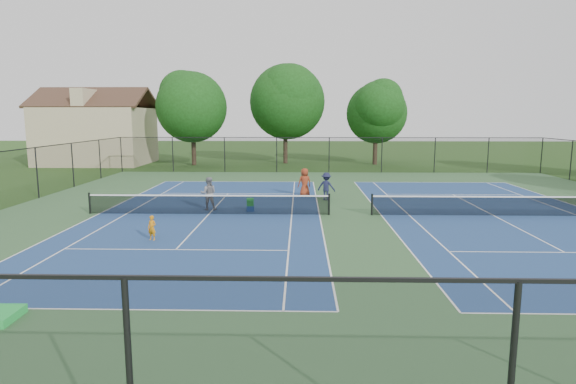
{
  "coord_description": "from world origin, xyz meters",
  "views": [
    {
      "loc": [
        -2.48,
        -23.26,
        4.84
      ],
      "look_at": [
        -3.04,
        -1.0,
        1.3
      ],
      "focal_mm": 30.0,
      "sensor_mm": 36.0,
      "label": 1
    }
  ],
  "objects_px": {
    "clapboard_house": "(97,133)",
    "bystander_c": "(305,182)",
    "tree_back_b": "(285,98)",
    "instructor": "(209,194)",
    "child_player": "(152,228)",
    "ball_crate": "(250,209)",
    "bystander_b": "(326,186)",
    "tree_back_c": "(376,109)",
    "ball_hopper": "(250,202)",
    "tree_back_a": "(192,103)"
  },
  "relations": [
    {
      "from": "bystander_c",
      "to": "bystander_b",
      "type": "bearing_deg",
      "value": 110.12
    },
    {
      "from": "tree_back_b",
      "to": "clapboard_house",
      "type": "distance_m",
      "value": 19.35
    },
    {
      "from": "instructor",
      "to": "child_player",
      "type": "bearing_deg",
      "value": 74.45
    },
    {
      "from": "instructor",
      "to": "tree_back_b",
      "type": "bearing_deg",
      "value": -103.08
    },
    {
      "from": "tree_back_c",
      "to": "clapboard_house",
      "type": "distance_m",
      "value": 28.1
    },
    {
      "from": "tree_back_b",
      "to": "bystander_b",
      "type": "xyz_separation_m",
      "value": [
        3.04,
        -21.78,
        -5.79
      ]
    },
    {
      "from": "ball_crate",
      "to": "tree_back_b",
      "type": "bearing_deg",
      "value": 87.68
    },
    {
      "from": "clapboard_house",
      "to": "bystander_c",
      "type": "height_order",
      "value": "clapboard_house"
    },
    {
      "from": "bystander_c",
      "to": "ball_crate",
      "type": "relative_size",
      "value": 4.57
    },
    {
      "from": "tree_back_b",
      "to": "ball_hopper",
      "type": "bearing_deg",
      "value": -92.32
    },
    {
      "from": "bystander_c",
      "to": "child_player",
      "type": "bearing_deg",
      "value": 36.46
    },
    {
      "from": "tree_back_b",
      "to": "tree_back_c",
      "type": "xyz_separation_m",
      "value": [
        9.0,
        -1.0,
        -1.11
      ]
    },
    {
      "from": "instructor",
      "to": "ball_crate",
      "type": "height_order",
      "value": "instructor"
    },
    {
      "from": "clapboard_house",
      "to": "ball_crate",
      "type": "bearing_deg",
      "value": -53.37
    },
    {
      "from": "child_player",
      "to": "bystander_b",
      "type": "xyz_separation_m",
      "value": [
        7.32,
        9.25,
        0.31
      ]
    },
    {
      "from": "ball_hopper",
      "to": "tree_back_a",
      "type": "bearing_deg",
      "value": 109.0
    },
    {
      "from": "tree_back_b",
      "to": "ball_crate",
      "type": "distance_m",
      "value": 26.01
    },
    {
      "from": "tree_back_c",
      "to": "bystander_b",
      "type": "bearing_deg",
      "value": -106.01
    },
    {
      "from": "clapboard_house",
      "to": "instructor",
      "type": "distance_m",
      "value": 28.7
    },
    {
      "from": "tree_back_a",
      "to": "bystander_b",
      "type": "height_order",
      "value": "tree_back_a"
    },
    {
      "from": "ball_crate",
      "to": "ball_hopper",
      "type": "relative_size",
      "value": 0.95
    },
    {
      "from": "child_player",
      "to": "tree_back_c",
      "type": "bearing_deg",
      "value": 85.06
    },
    {
      "from": "child_player",
      "to": "clapboard_house",
      "type": "bearing_deg",
      "value": 135.03
    },
    {
      "from": "clapboard_house",
      "to": "child_player",
      "type": "distance_m",
      "value": 33.55
    },
    {
      "from": "child_player",
      "to": "ball_hopper",
      "type": "height_order",
      "value": "child_player"
    },
    {
      "from": "tree_back_b",
      "to": "tree_back_c",
      "type": "bearing_deg",
      "value": -6.34
    },
    {
      "from": "bystander_b",
      "to": "instructor",
      "type": "bearing_deg",
      "value": 45.16
    },
    {
      "from": "child_player",
      "to": "bystander_c",
      "type": "height_order",
      "value": "bystander_c"
    },
    {
      "from": "child_player",
      "to": "bystander_b",
      "type": "height_order",
      "value": "bystander_b"
    },
    {
      "from": "bystander_c",
      "to": "ball_crate",
      "type": "distance_m",
      "value": 5.53
    },
    {
      "from": "child_player",
      "to": "bystander_c",
      "type": "relative_size",
      "value": 0.57
    },
    {
      "from": "bystander_c",
      "to": "ball_crate",
      "type": "height_order",
      "value": "bystander_c"
    },
    {
      "from": "ball_crate",
      "to": "instructor",
      "type": "bearing_deg",
      "value": 171.85
    },
    {
      "from": "clapboard_house",
      "to": "instructor",
      "type": "relative_size",
      "value": 6.27
    },
    {
      "from": "child_player",
      "to": "instructor",
      "type": "height_order",
      "value": "instructor"
    },
    {
      "from": "tree_back_a",
      "to": "child_player",
      "type": "height_order",
      "value": "tree_back_a"
    },
    {
      "from": "clapboard_house",
      "to": "ball_crate",
      "type": "xyz_separation_m",
      "value": [
        17.98,
        -24.18,
        -2.95
      ]
    },
    {
      "from": "tree_back_c",
      "to": "child_player",
      "type": "xyz_separation_m",
      "value": [
        -13.28,
        -30.03,
        -4.99
      ]
    },
    {
      "from": "child_player",
      "to": "ball_hopper",
      "type": "relative_size",
      "value": 2.5
    },
    {
      "from": "clapboard_house",
      "to": "child_player",
      "type": "xyz_separation_m",
      "value": [
        14.72,
        -30.03,
        -2.6
      ]
    },
    {
      "from": "tree_back_b",
      "to": "instructor",
      "type": "height_order",
      "value": "tree_back_b"
    },
    {
      "from": "bystander_b",
      "to": "ball_hopper",
      "type": "relative_size",
      "value": 4.08
    },
    {
      "from": "tree_back_a",
      "to": "ball_crate",
      "type": "bearing_deg",
      "value": -71.0
    },
    {
      "from": "tree_back_c",
      "to": "ball_crate",
      "type": "relative_size",
      "value": 22.36
    },
    {
      "from": "clapboard_house",
      "to": "bystander_c",
      "type": "xyz_separation_m",
      "value": [
        20.79,
        -19.48,
        -2.23
      ]
    },
    {
      "from": "ball_hopper",
      "to": "clapboard_house",
      "type": "bearing_deg",
      "value": 126.63
    },
    {
      "from": "tree_back_c",
      "to": "bystander_b",
      "type": "xyz_separation_m",
      "value": [
        -5.96,
        -20.78,
        -4.68
      ]
    },
    {
      "from": "tree_back_a",
      "to": "child_player",
      "type": "xyz_separation_m",
      "value": [
        4.72,
        -29.03,
        -5.55
      ]
    },
    {
      "from": "instructor",
      "to": "ball_hopper",
      "type": "distance_m",
      "value": 2.24
    },
    {
      "from": "instructor",
      "to": "ball_crate",
      "type": "relative_size",
      "value": 4.58
    }
  ]
}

